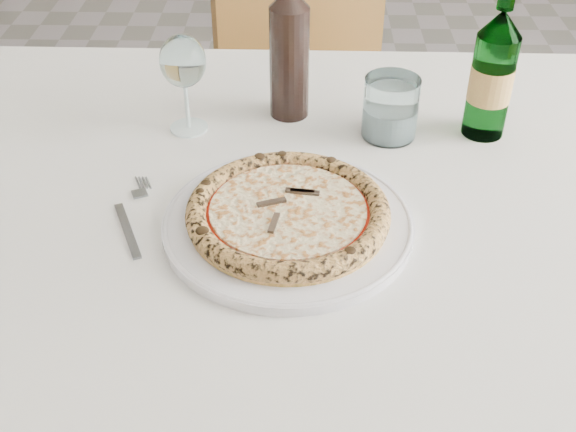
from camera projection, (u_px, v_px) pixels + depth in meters
name	position (u px, v px, depth m)	size (l,w,h in m)	color
dining_table	(290.00, 228.00, 1.10)	(1.59, 0.94, 0.76)	brown
chair_far	(319.00, 79.00, 1.81)	(0.61, 0.61, 0.93)	brown
plate	(288.00, 223.00, 0.97)	(0.34, 0.34, 0.02)	white
pizza	(288.00, 212.00, 0.96)	(0.27, 0.27, 0.03)	#EBB05D
fork	(132.00, 217.00, 0.99)	(0.06, 0.17, 0.00)	gray
wine_glass	(183.00, 64.00, 1.11)	(0.07, 0.07, 0.16)	white
tumbler	(390.00, 112.00, 1.14)	(0.09, 0.09, 0.10)	white
beer_bottle	(492.00, 74.00, 1.11)	(0.07, 0.07, 0.26)	#337C3E
wine_bottle	(289.00, 51.00, 1.15)	(0.06, 0.06, 0.26)	black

